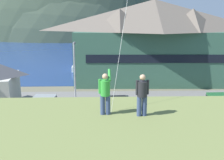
% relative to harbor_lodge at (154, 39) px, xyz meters
% --- Properties ---
extents(ground_plane, '(600.00, 600.00, 0.00)m').
position_rel_harbor_lodge_xyz_m(ground_plane, '(-7.58, -21.05, -6.36)').
color(ground_plane, '#66604C').
extents(parking_lot_pad, '(40.00, 20.00, 0.10)m').
position_rel_harbor_lodge_xyz_m(parking_lot_pad, '(-7.58, -16.05, -6.31)').
color(parking_lot_pad, slate).
rests_on(parking_lot_pad, ground).
extents(bay_water, '(360.00, 84.00, 0.03)m').
position_rel_harbor_lodge_xyz_m(bay_water, '(-7.58, 38.95, -6.35)').
color(bay_water, navy).
rests_on(bay_water, ground).
extents(far_hill_east_peak, '(89.99, 65.82, 88.91)m').
position_rel_harbor_lodge_xyz_m(far_hill_east_peak, '(-25.37, 91.87, -6.36)').
color(far_hill_east_peak, '#3D4C38').
rests_on(far_hill_east_peak, ground).
extents(far_hill_center_saddle, '(87.05, 73.39, 75.27)m').
position_rel_harbor_lodge_xyz_m(far_hill_center_saddle, '(-24.16, 94.67, -6.36)').
color(far_hill_center_saddle, '#42513D').
rests_on(far_hill_center_saddle, ground).
extents(harbor_lodge, '(24.19, 11.44, 11.94)m').
position_rel_harbor_lodge_xyz_m(harbor_lodge, '(0.00, 0.00, 0.00)').
color(harbor_lodge, '#38604C').
rests_on(harbor_lodge, ground).
extents(storage_shed_waterside, '(5.71, 5.30, 4.38)m').
position_rel_harbor_lodge_xyz_m(storage_shed_waterside, '(-6.16, 2.75, -4.09)').
color(storage_shed_waterside, '#756B5B').
rests_on(storage_shed_waterside, ground).
extents(wharf_dock, '(3.20, 10.74, 0.70)m').
position_rel_harbor_lodge_xyz_m(wharf_dock, '(-8.05, 11.39, -6.01)').
color(wharf_dock, '#70604C').
rests_on(wharf_dock, ground).
extents(moored_boat_wharfside, '(2.78, 7.79, 2.16)m').
position_rel_harbor_lodge_xyz_m(moored_boat_wharfside, '(-11.64, 9.88, -5.64)').
color(moored_boat_wharfside, silver).
rests_on(moored_boat_wharfside, ground).
extents(moored_boat_outer_mooring, '(3.26, 8.03, 2.16)m').
position_rel_harbor_lodge_xyz_m(moored_boat_outer_mooring, '(-4.46, 11.56, -5.64)').
color(moored_boat_outer_mooring, '#23564C').
rests_on(moored_boat_outer_mooring, ground).
extents(moored_boat_inner_slip, '(1.87, 5.56, 2.16)m').
position_rel_harbor_lodge_xyz_m(moored_boat_inner_slip, '(-11.25, 10.84, -5.64)').
color(moored_boat_inner_slip, silver).
rests_on(moored_boat_inner_slip, ground).
extents(parked_car_back_row_left, '(4.27, 2.18, 1.82)m').
position_rel_harbor_lodge_xyz_m(parked_car_back_row_left, '(-6.11, -14.55, -5.30)').
color(parked_car_back_row_left, black).
rests_on(parked_car_back_row_left, parking_lot_pad).
extents(parked_car_mid_row_far, '(4.26, 2.16, 1.82)m').
position_rel_harbor_lodge_xyz_m(parked_car_mid_row_far, '(-9.40, -20.88, -5.30)').
color(parked_car_mid_row_far, slate).
rests_on(parked_car_mid_row_far, parking_lot_pad).
extents(parked_car_front_row_end, '(4.26, 2.17, 1.82)m').
position_rel_harbor_lodge_xyz_m(parked_car_front_row_end, '(4.22, -13.81, -5.30)').
color(parked_car_front_row_end, '#236633').
rests_on(parked_car_front_row_end, parking_lot_pad).
extents(parked_car_mid_row_center, '(4.23, 2.11, 1.82)m').
position_rel_harbor_lodge_xyz_m(parked_car_mid_row_center, '(-14.55, -20.42, -5.30)').
color(parked_car_mid_row_center, '#236633').
rests_on(parked_car_mid_row_center, parking_lot_pad).
extents(parked_car_lone_by_shed, '(4.30, 2.26, 1.82)m').
position_rel_harbor_lodge_xyz_m(parked_car_lone_by_shed, '(-0.95, -19.95, -5.30)').
color(parked_car_lone_by_shed, silver).
rests_on(parked_car_lone_by_shed, parking_lot_pad).
extents(parked_car_corner_spot, '(4.29, 2.23, 1.82)m').
position_rel_harbor_lodge_xyz_m(parked_car_corner_spot, '(-13.10, -13.92, -5.30)').
color(parked_car_corner_spot, '#9EA3A8').
rests_on(parked_car_corner_spot, parking_lot_pad).
extents(parking_light_pole, '(0.24, 0.78, 6.76)m').
position_rel_harbor_lodge_xyz_m(parking_light_pole, '(-10.52, -10.49, -2.35)').
color(parking_light_pole, '#ADADB2').
rests_on(parking_light_pole, parking_lot_pad).
extents(person_kite_flyer, '(0.51, 0.66, 1.86)m').
position_rel_harbor_lodge_xyz_m(person_kite_flyer, '(-7.22, -28.37, 0.17)').
color(person_kite_flyer, '#384770').
rests_on(person_kite_flyer, grassy_hill_foreground).
extents(person_companion, '(0.55, 0.40, 1.74)m').
position_rel_harbor_lodge_xyz_m(person_companion, '(-5.73, -28.57, 0.15)').
color(person_companion, '#384770').
rests_on(person_companion, grassy_hill_foreground).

